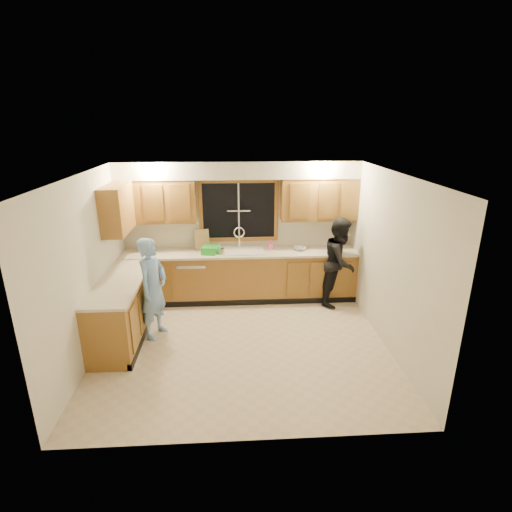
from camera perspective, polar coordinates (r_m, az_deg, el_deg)
The scene contains 26 objects.
floor at distance 6.09m, azimuth -1.88°, elevation -12.39°, with size 4.20×4.20×0.00m, color beige.
ceiling at distance 5.25m, azimuth -2.18°, elevation 11.62°, with size 4.20×4.20×0.00m, color silver.
wall_back at distance 7.36m, azimuth -2.45°, elevation 3.83°, with size 4.20×4.20×0.00m, color silver.
wall_left at distance 5.88m, azimuth -22.92°, elevation -1.64°, with size 3.80×3.80×0.00m, color silver.
wall_right at distance 5.98m, azimuth 18.55°, elevation -0.79°, with size 3.80×3.80×0.00m, color silver.
base_cabinets_back at distance 7.33m, azimuth -2.31°, elevation -2.91°, with size 4.20×0.60×0.88m, color olive.
base_cabinets_left at distance 6.41m, azimuth -18.47°, elevation -7.30°, with size 0.60×1.90×0.88m, color olive.
countertop_back at distance 7.16m, azimuth -2.35°, elevation 0.47°, with size 4.20×0.63×0.04m, color beige.
countertop_left at distance 6.22m, azimuth -18.77°, elevation -3.49°, with size 0.63×1.90×0.04m, color beige.
upper_cabinets_left at distance 7.18m, azimuth -14.02°, elevation 7.62°, with size 1.35×0.33×0.75m, color olive.
upper_cabinets_right at distance 7.23m, azimuth 8.99°, elevation 8.03°, with size 1.35×0.33×0.75m, color olive.
upper_cabinets_return at distance 6.71m, azimuth -19.23°, elevation 6.35°, with size 0.33×0.90×0.75m, color olive.
soffit at distance 6.98m, azimuth -2.54°, elevation 12.20°, with size 4.20×0.35×0.30m, color silver.
window_frame at distance 7.27m, azimuth -2.48°, elevation 6.48°, with size 1.44×0.03×1.14m.
sink at distance 7.19m, azimuth -2.35°, elevation 0.25°, with size 0.86×0.52×0.57m.
dishwasher at distance 7.37m, azimuth -8.94°, elevation -3.27°, with size 0.60×0.56×0.82m, color silver.
stove at distance 5.92m, azimuth -19.82°, elevation -9.63°, with size 0.58×0.75×0.90m, color silver.
man at distance 6.16m, azimuth -14.49°, elevation -4.48°, with size 0.57×0.37×1.56m, color #77A2E1.
woman at distance 7.19m, azimuth 11.92°, elevation -0.79°, with size 0.77×0.60×1.58m, color black.
knife_block at distance 7.46m, azimuth -15.42°, elevation 1.51°, with size 0.11×0.09×0.20m, color olive.
cutting_board at distance 7.34m, azimuth -7.72°, elevation 2.40°, with size 0.27×0.02×0.36m, color tan.
dish_crate at distance 7.08m, azimuth -6.47°, elevation 0.87°, with size 0.28×0.27×0.13m, color green.
soap_bottle at distance 7.25m, azimuth 2.07°, elevation 1.63°, with size 0.08×0.08×0.18m, color #E95895.
bowl at distance 7.28m, azimuth 6.28°, elevation 1.08°, with size 0.22×0.22×0.05m, color silver.
can_left at distance 6.99m, azimuth -4.79°, elevation 0.66°, with size 0.07×0.07×0.12m, color beige.
can_right at distance 6.95m, azimuth -4.82°, elevation 0.54°, with size 0.07×0.07×0.12m, color beige.
Camera 1 is at (-0.13, -5.20, 3.17)m, focal length 28.00 mm.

